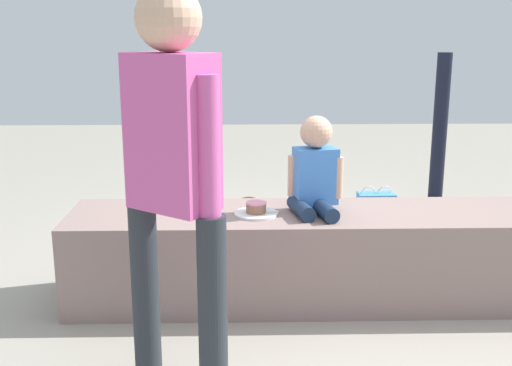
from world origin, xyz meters
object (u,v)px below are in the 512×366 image
(water_bottle_near_gift, at_px, (304,250))
(child_seated, at_px, (315,170))
(water_bottle_far_side, at_px, (165,217))
(handbag_black_leather, at_px, (481,248))
(adult_standing, at_px, (173,158))
(handbag_brown_canvas, at_px, (249,228))
(cake_plate, at_px, (256,211))
(gift_bag, at_px, (375,216))

(water_bottle_near_gift, bearing_deg, child_seated, -90.42)
(water_bottle_far_side, height_order, handbag_black_leather, handbag_black_leather)
(adult_standing, relative_size, handbag_brown_canvas, 4.76)
(cake_plate, bearing_deg, handbag_black_leather, 19.22)
(child_seated, bearing_deg, water_bottle_far_side, 128.40)
(cake_plate, distance_m, handbag_brown_canvas, 0.96)
(cake_plate, height_order, gift_bag, cake_plate)
(gift_bag, relative_size, water_bottle_near_gift, 1.99)
(handbag_brown_canvas, bearing_deg, cake_plate, -88.37)
(gift_bag, height_order, water_bottle_far_side, gift_bag)
(water_bottle_far_side, distance_m, handbag_black_leather, 2.09)
(water_bottle_far_side, xyz_separation_m, handbag_black_leather, (1.96, -0.73, 0.02))
(water_bottle_near_gift, xyz_separation_m, handbag_black_leather, (1.04, -0.06, 0.02))
(cake_plate, bearing_deg, gift_bag, 49.56)
(child_seated, xyz_separation_m, handbag_black_leather, (1.05, 0.41, -0.57))
(handbag_black_leather, bearing_deg, water_bottle_near_gift, 176.88)
(cake_plate, xyz_separation_m, water_bottle_near_gift, (0.30, 0.53, -0.40))
(adult_standing, relative_size, water_bottle_far_side, 7.96)
(child_seated, relative_size, adult_standing, 0.32)
(cake_plate, xyz_separation_m, handbag_brown_canvas, (-0.03, 0.88, -0.38))
(cake_plate, relative_size, water_bottle_near_gift, 1.22)
(water_bottle_far_side, bearing_deg, gift_bag, -9.85)
(water_bottle_near_gift, bearing_deg, gift_bag, 39.82)
(adult_standing, height_order, handbag_black_leather, adult_standing)
(water_bottle_near_gift, bearing_deg, handbag_brown_canvas, 132.08)
(child_seated, relative_size, gift_bag, 1.33)
(adult_standing, bearing_deg, child_seated, 53.36)
(cake_plate, relative_size, handbag_black_leather, 0.73)
(cake_plate, relative_size, handbag_brown_canvas, 0.70)
(child_seated, distance_m, adult_standing, 1.06)
(water_bottle_near_gift, xyz_separation_m, water_bottle_far_side, (-0.91, 0.68, 0.00))
(handbag_black_leather, relative_size, handbag_brown_canvas, 0.96)
(water_bottle_near_gift, distance_m, handbag_black_leather, 1.05)
(child_seated, relative_size, handbag_black_leather, 1.57)
(child_seated, bearing_deg, water_bottle_near_gift, 89.58)
(child_seated, xyz_separation_m, adult_standing, (-0.61, -0.83, 0.24))
(water_bottle_far_side, distance_m, handbag_brown_canvas, 0.67)
(child_seated, relative_size, water_bottle_far_side, 2.53)
(water_bottle_far_side, bearing_deg, cake_plate, -62.99)
(water_bottle_near_gift, distance_m, water_bottle_far_side, 1.13)
(handbag_black_leather, bearing_deg, water_bottle_far_side, 159.46)
(gift_bag, xyz_separation_m, handbag_black_leather, (0.53, -0.49, -0.05))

